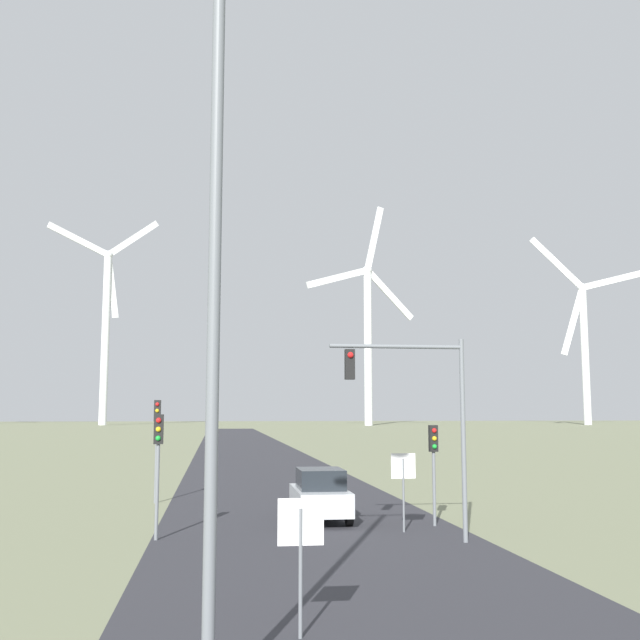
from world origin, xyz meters
name	(u,v)px	position (x,y,z in m)	size (l,w,h in m)	color
road_surface	(262,469)	(0.00, 48.00, 0.00)	(10.00, 240.00, 0.01)	#2D2D33
streetlamp	(216,201)	(-3.15, 7.14, 6.82)	(2.83, 0.32, 11.10)	slate
stop_sign_near	(301,540)	(-1.61, 9.87, 1.64)	(0.81, 0.07, 2.35)	slate
stop_sign_far	(403,477)	(2.92, 20.66, 1.74)	(0.81, 0.07, 2.50)	slate
traffic_light_post_near_left	(158,447)	(-4.84, 20.20, 2.76)	(0.28, 0.34, 3.76)	slate
traffic_light_post_near_right	(434,452)	(4.28, 21.79, 2.48)	(0.28, 0.34, 3.38)	slate
traffic_light_post_mid_left	(157,428)	(-5.62, 29.56, 3.16)	(0.28, 0.34, 4.33)	slate
traffic_light_mast_overhead	(417,397)	(2.87, 18.57, 4.27)	(4.14, 0.35, 6.04)	slate
car_approaching	(320,495)	(0.58, 23.44, 0.91)	(1.88, 4.11, 1.83)	#B7BCC1
wind_turbine_left	(106,321)	(-35.38, 217.28, 29.94)	(29.90, 13.96, 61.44)	silver
wind_turbine_center	(368,328)	(38.43, 201.18, 27.08)	(32.23, 8.80, 62.44)	silver
wind_turbine_right	(584,337)	(103.88, 203.35, 25.63)	(34.35, 9.18, 56.18)	silver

